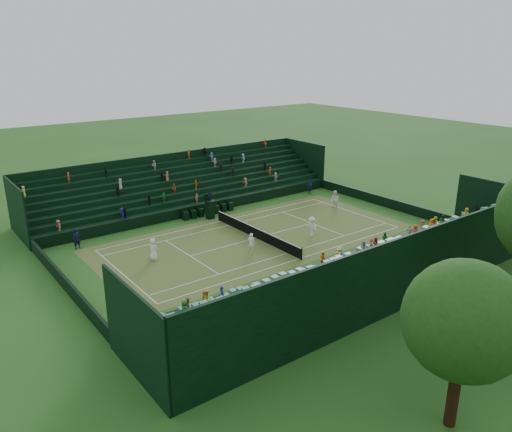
# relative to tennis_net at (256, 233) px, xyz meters

# --- Properties ---
(ground) EXTENTS (160.00, 160.00, 0.00)m
(ground) POSITION_rel_tennis_net_xyz_m (0.00, 0.00, -0.53)
(ground) COLOR #23561B
(ground) RESTS_ON ground
(court_surface) EXTENTS (12.97, 26.77, 0.01)m
(court_surface) POSITION_rel_tennis_net_xyz_m (0.00, 0.00, -0.52)
(court_surface) COLOR #306B23
(court_surface) RESTS_ON ground
(perimeter_wall_north) EXTENTS (17.17, 0.20, 1.00)m
(perimeter_wall_north) POSITION_rel_tennis_net_xyz_m (0.00, 15.88, -0.03)
(perimeter_wall_north) COLOR black
(perimeter_wall_north) RESTS_ON ground
(perimeter_wall_south) EXTENTS (17.17, 0.20, 1.00)m
(perimeter_wall_south) POSITION_rel_tennis_net_xyz_m (0.00, -15.88, -0.03)
(perimeter_wall_south) COLOR black
(perimeter_wall_south) RESTS_ON ground
(perimeter_wall_east) EXTENTS (0.20, 31.77, 1.00)m
(perimeter_wall_east) POSITION_rel_tennis_net_xyz_m (8.48, 0.00, -0.03)
(perimeter_wall_east) COLOR black
(perimeter_wall_east) RESTS_ON ground
(perimeter_wall_west) EXTENTS (0.20, 31.77, 1.00)m
(perimeter_wall_west) POSITION_rel_tennis_net_xyz_m (-8.48, 0.00, -0.03)
(perimeter_wall_west) COLOR black
(perimeter_wall_west) RESTS_ON ground
(north_grandstand) EXTENTS (6.60, 32.00, 4.90)m
(north_grandstand) POSITION_rel_tennis_net_xyz_m (12.66, 0.00, 1.02)
(north_grandstand) COLOR black
(north_grandstand) RESTS_ON ground
(south_grandstand) EXTENTS (6.60, 32.00, 4.90)m
(south_grandstand) POSITION_rel_tennis_net_xyz_m (-12.66, 0.00, 1.02)
(south_grandstand) COLOR black
(south_grandstand) RESTS_ON ground
(tennis_net) EXTENTS (11.67, 0.10, 1.06)m
(tennis_net) POSITION_rel_tennis_net_xyz_m (0.00, 0.00, 0.00)
(tennis_net) COLOR black
(tennis_net) RESTS_ON ground
(umpire_chair) EXTENTS (0.84, 0.84, 2.63)m
(umpire_chair) POSITION_rel_tennis_net_xyz_m (-6.82, -0.32, 0.60)
(umpire_chair) COLOR black
(umpire_chair) RESTS_ON ground
(courtside_chairs) EXTENTS (0.53, 5.50, 1.15)m
(courtside_chairs) POSITION_rel_tennis_net_xyz_m (-7.82, 0.12, -0.09)
(courtside_chairs) COLOR black
(courtside_chairs) RESTS_ON ground
(player_near_west) EXTENTS (1.00, 0.83, 1.75)m
(player_near_west) POSITION_rel_tennis_net_xyz_m (-1.02, -8.95, 0.35)
(player_near_west) COLOR white
(player_near_west) RESTS_ON ground
(player_near_east) EXTENTS (0.72, 0.65, 1.66)m
(player_near_east) POSITION_rel_tennis_net_xyz_m (2.33, -2.20, 0.31)
(player_near_east) COLOR white
(player_near_east) RESTS_ON ground
(player_far_west) EXTENTS (0.90, 0.70, 1.85)m
(player_far_west) POSITION_rel_tennis_net_xyz_m (-1.94, 11.36, 0.40)
(player_far_west) COLOR white
(player_far_west) RESTS_ON ground
(player_far_east) EXTENTS (1.12, 0.67, 1.69)m
(player_far_east) POSITION_rel_tennis_net_xyz_m (2.35, 4.21, 0.32)
(player_far_east) COLOR white
(player_far_east) RESTS_ON ground
(line_judge_north) EXTENTS (0.41, 0.62, 1.68)m
(line_judge_north) POSITION_rel_tennis_net_xyz_m (-7.33, 12.94, 0.31)
(line_judge_north) COLOR black
(line_judge_north) RESTS_ON ground
(line_judge_south) EXTENTS (0.50, 0.68, 1.70)m
(line_judge_south) POSITION_rel_tennis_net_xyz_m (-6.78, -12.84, 0.33)
(line_judge_south) COLOR black
(line_judge_south) RESTS_ON ground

